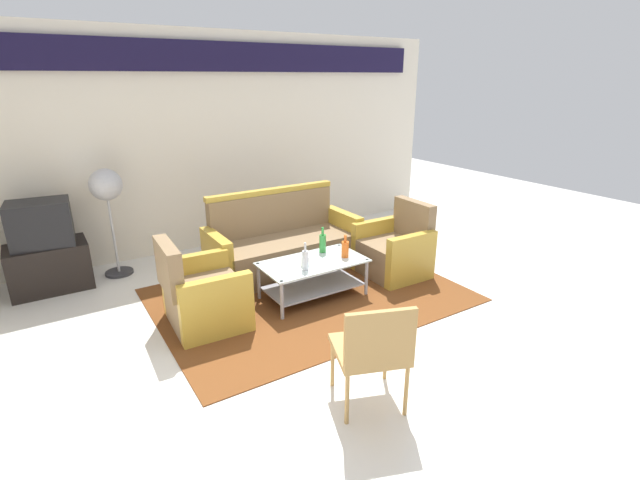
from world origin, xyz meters
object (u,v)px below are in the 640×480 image
object	(u,v)px
bottle_green	(323,243)
wicker_chair	(373,347)
armchair_right	(395,251)
cup	(305,261)
couch	(283,246)
television	(40,223)
pedestal_fan	(107,191)
tv_stand	(50,267)
bottle_clear	(305,260)
armchair_left	(203,296)
bottle_orange	(345,249)
coffee_table	(313,274)

from	to	relation	value
bottle_green	wicker_chair	distance (m)	2.06
armchair_right	bottle_green	size ratio (longest dim) A/B	2.98
armchair_right	cup	distance (m)	1.29
couch	wicker_chair	bearing A→B (deg)	75.63
television	couch	bearing A→B (deg)	164.11
wicker_chair	cup	bearing A→B (deg)	95.43
bottle_green	pedestal_fan	xyz separation A→B (m)	(-1.87, 1.60, 0.49)
bottle_green	tv_stand	world-z (taller)	bottle_green
couch	wicker_chair	world-z (taller)	couch
bottle_clear	tv_stand	world-z (taller)	bottle_clear
armchair_left	television	distance (m)	2.08
wicker_chair	couch	bearing A→B (deg)	96.14
armchair_right	bottle_orange	distance (m)	0.82
tv_stand	television	xyz separation A→B (m)	(0.00, 0.00, 0.50)
cup	television	xyz separation A→B (m)	(-2.21, 1.78, 0.30)
wicker_chair	armchair_left	bearing A→B (deg)	128.95
couch	armchair_left	xyz separation A→B (m)	(-1.24, -0.73, -0.03)
armchair_left	pedestal_fan	world-z (taller)	pedestal_fan
coffee_table	wicker_chair	distance (m)	1.83
bottle_green	television	size ratio (longest dim) A/B	0.45
couch	bottle_clear	xyz separation A→B (m)	(-0.24, -0.94, 0.20)
armchair_right	television	xyz separation A→B (m)	(-3.48, 1.70, 0.47)
tv_stand	bottle_green	bearing A→B (deg)	-31.04
pedestal_fan	wicker_chair	size ratio (longest dim) A/B	1.51
pedestal_fan	armchair_left	bearing A→B (deg)	-74.62
bottle_green	tv_stand	distance (m)	3.01
couch	coffee_table	bearing A→B (deg)	85.08
cup	television	world-z (taller)	television
couch	television	size ratio (longest dim) A/B	2.83
wicker_chair	pedestal_fan	bearing A→B (deg)	127.39
armchair_right	tv_stand	distance (m)	3.88
couch	coffee_table	xyz separation A→B (m)	(-0.07, -0.80, -0.04)
couch	bottle_orange	distance (m)	0.94
armchair_right	tv_stand	xyz separation A→B (m)	(-3.48, 1.70, -0.03)
bottle_clear	tv_stand	xyz separation A→B (m)	(-2.16, 1.87, -0.26)
television	pedestal_fan	size ratio (longest dim) A/B	0.50
bottle_orange	pedestal_fan	world-z (taller)	pedestal_fan
armchair_left	pedestal_fan	bearing A→B (deg)	-162.21
armchair_right	bottle_orange	world-z (taller)	armchair_right
bottle_orange	tv_stand	bearing A→B (deg)	146.22
bottle_clear	bottle_green	distance (m)	0.52
bottle_green	pedestal_fan	size ratio (longest dim) A/B	0.22
bottle_clear	pedestal_fan	world-z (taller)	pedestal_fan
cup	bottle_clear	bearing A→B (deg)	-119.44
bottle_green	armchair_right	bearing A→B (deg)	-9.67
couch	armchair_right	size ratio (longest dim) A/B	2.12
coffee_table	cup	world-z (taller)	cup
cup	armchair_left	bearing A→B (deg)	173.04
couch	armchair_right	world-z (taller)	couch
couch	tv_stand	world-z (taller)	couch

